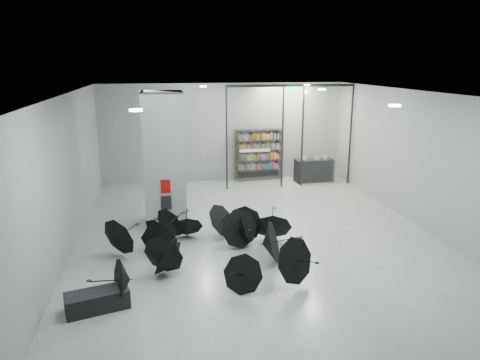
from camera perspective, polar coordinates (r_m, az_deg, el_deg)
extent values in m
plane|color=gray|center=(12.56, 2.58, -7.84)|extent=(14.00, 14.00, 0.00)
cube|color=slate|center=(11.64, 2.81, 10.68)|extent=(10.00, 14.00, 0.02)
cube|color=slate|center=(18.71, -2.09, 6.01)|extent=(10.00, 0.02, 4.00)
cube|color=slate|center=(5.76, 18.88, -15.25)|extent=(10.00, 0.02, 4.00)
cube|color=slate|center=(11.90, -21.50, -0.01)|extent=(0.02, 14.00, 4.00)
cube|color=slate|center=(13.91, 23.21, 1.83)|extent=(0.02, 14.00, 4.00)
cube|color=slate|center=(13.60, -9.55, 2.56)|extent=(1.20, 1.20, 4.00)
cube|color=#A50A07|center=(13.15, -9.38, -0.77)|extent=(0.28, 0.04, 0.38)
cube|color=black|center=(13.29, -9.29, -2.85)|extent=(0.30, 0.03, 0.42)
cube|color=#0CE533|center=(17.38, 6.69, 11.30)|extent=(0.30, 0.06, 0.15)
cube|color=silver|center=(17.42, 1.89, 5.37)|extent=(2.20, 0.02, 3.95)
cube|color=silver|center=(18.24, 10.88, 5.54)|extent=(2.00, 0.02, 3.95)
cube|color=black|center=(17.23, -1.70, 5.27)|extent=(0.06, 0.06, 4.00)
cube|color=black|center=(17.68, 5.40, 5.45)|extent=(0.06, 0.06, 4.00)
cube|color=black|center=(17.91, 7.87, 5.50)|extent=(0.06, 0.06, 4.00)
cube|color=black|center=(18.62, 13.77, 5.56)|extent=(0.06, 0.06, 4.00)
cube|color=black|center=(17.56, 6.51, 11.76)|extent=(5.00, 0.08, 0.10)
cube|color=black|center=(9.74, -17.57, -14.30)|extent=(1.32, 0.83, 0.39)
cube|color=black|center=(18.96, 9.29, 1.22)|extent=(1.59, 0.70, 0.94)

